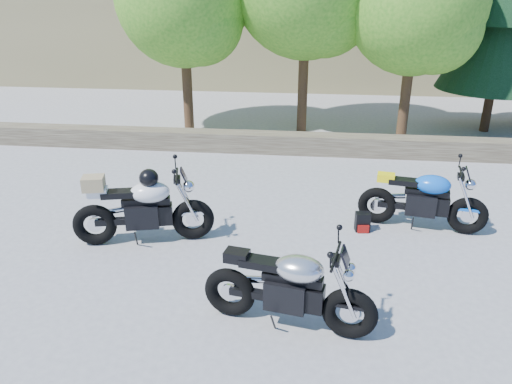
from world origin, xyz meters
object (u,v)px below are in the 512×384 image
at_px(backpack, 363,222).
at_px(blue_bike, 424,200).
at_px(white_bike, 142,207).
at_px(silver_bike, 289,289).

bearing_deg(backpack, blue_bike, 5.43).
height_order(white_bike, backpack, white_bike).
height_order(silver_bike, blue_bike, silver_bike).
height_order(white_bike, blue_bike, white_bike).
bearing_deg(blue_bike, silver_bike, -115.86).
distance_m(silver_bike, backpack, 3.06).
distance_m(white_bike, blue_bike, 4.87).
xyz_separation_m(silver_bike, backpack, (1.16, 2.81, -0.39)).
bearing_deg(white_bike, silver_bike, -51.87).
distance_m(silver_bike, blue_bike, 3.75).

